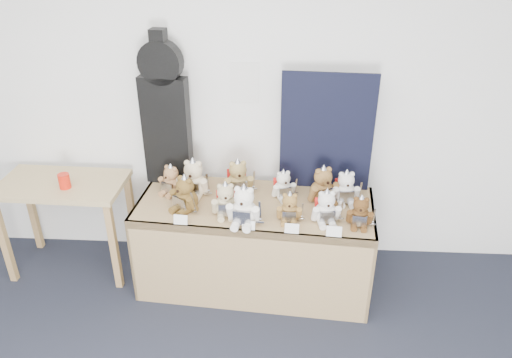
# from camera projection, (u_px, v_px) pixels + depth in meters

# --- Properties ---
(room_shell) EXTENTS (6.00, 6.00, 6.00)m
(room_shell) POSITION_uv_depth(u_px,v_px,m) (245.00, 83.00, 3.63)
(room_shell) COLOR silver
(room_shell) RESTS_ON floor
(display_table) EXTENTS (1.75, 0.85, 0.71)m
(display_table) POSITION_uv_depth(u_px,v_px,m) (254.00, 226.00, 3.60)
(display_table) COLOR olive
(display_table) RESTS_ON floor
(side_table) EXTENTS (0.95, 0.55, 0.78)m
(side_table) POSITION_uv_depth(u_px,v_px,m) (64.00, 197.00, 3.79)
(side_table) COLOR tan
(side_table) RESTS_ON floor
(guitar_case) EXTENTS (0.36, 0.16, 1.16)m
(guitar_case) POSITION_uv_depth(u_px,v_px,m) (165.00, 112.00, 3.62)
(guitar_case) COLOR black
(guitar_case) RESTS_ON display_table
(navy_board) EXTENTS (0.67, 0.06, 0.89)m
(navy_board) POSITION_uv_depth(u_px,v_px,m) (327.00, 133.00, 3.59)
(navy_board) COLOR black
(navy_board) RESTS_ON display_table
(red_cup) EXTENTS (0.08, 0.08, 0.11)m
(red_cup) POSITION_uv_depth(u_px,v_px,m) (64.00, 181.00, 3.63)
(red_cup) COLOR red
(red_cup) RESTS_ON side_table
(teddy_front_far_left) EXTENTS (0.24, 0.24, 0.29)m
(teddy_front_far_left) POSITION_uv_depth(u_px,v_px,m) (185.00, 195.00, 3.46)
(teddy_front_far_left) COLOR brown
(teddy_front_far_left) RESTS_ON display_table
(teddy_front_left) EXTENTS (0.23, 0.20, 0.28)m
(teddy_front_left) POSITION_uv_depth(u_px,v_px,m) (226.00, 201.00, 3.41)
(teddy_front_left) COLOR tan
(teddy_front_left) RESTS_ON display_table
(teddy_front_centre) EXTENTS (0.26, 0.22, 0.32)m
(teddy_front_centre) POSITION_uv_depth(u_px,v_px,m) (244.00, 207.00, 3.30)
(teddy_front_centre) COLOR white
(teddy_front_centre) RESTS_ON display_table
(teddy_front_right) EXTENTS (0.19, 0.16, 0.24)m
(teddy_front_right) POSITION_uv_depth(u_px,v_px,m) (289.00, 208.00, 3.35)
(teddy_front_right) COLOR brown
(teddy_front_right) RESTS_ON display_table
(teddy_front_far_right) EXTENTS (0.23, 0.20, 0.27)m
(teddy_front_far_right) POSITION_uv_depth(u_px,v_px,m) (326.00, 208.00, 3.33)
(teddy_front_far_right) COLOR silver
(teddy_front_far_right) RESTS_ON display_table
(teddy_front_end) EXTENTS (0.20, 0.17, 0.25)m
(teddy_front_end) POSITION_uv_depth(u_px,v_px,m) (360.00, 213.00, 3.30)
(teddy_front_end) COLOR #4F331B
(teddy_front_end) RESTS_ON display_table
(teddy_back_left) EXTENTS (0.26, 0.22, 0.32)m
(teddy_back_left) POSITION_uv_depth(u_px,v_px,m) (194.00, 180.00, 3.64)
(teddy_back_left) COLOR beige
(teddy_back_left) RESTS_ON display_table
(teddy_back_centre_left) EXTENTS (0.25, 0.23, 0.30)m
(teddy_back_centre_left) POSITION_uv_depth(u_px,v_px,m) (238.00, 179.00, 3.66)
(teddy_back_centre_left) COLOR tan
(teddy_back_centre_left) RESTS_ON display_table
(teddy_back_centre_right) EXTENTS (0.20, 0.19, 0.24)m
(teddy_back_centre_right) POSITION_uv_depth(u_px,v_px,m) (283.00, 186.00, 3.63)
(teddy_back_centre_right) COLOR silver
(teddy_back_centre_right) RESTS_ON display_table
(teddy_back_right) EXTENTS (0.26, 0.24, 0.31)m
(teddy_back_right) POSITION_uv_depth(u_px,v_px,m) (323.00, 186.00, 3.56)
(teddy_back_right) COLOR brown
(teddy_back_right) RESTS_ON display_table
(teddy_back_end) EXTENTS (0.23, 0.19, 0.28)m
(teddy_back_end) POSITION_uv_depth(u_px,v_px,m) (346.00, 188.00, 3.56)
(teddy_back_end) COLOR silver
(teddy_back_end) RESTS_ON display_table
(teddy_back_far_left) EXTENTS (0.20, 0.20, 0.25)m
(teddy_back_far_left) POSITION_uv_depth(u_px,v_px,m) (171.00, 181.00, 3.68)
(teddy_back_far_left) COLOR #996D47
(teddy_back_far_left) RESTS_ON display_table
(entry_card_a) EXTENTS (0.10, 0.03, 0.07)m
(entry_card_a) POSITION_uv_depth(u_px,v_px,m) (181.00, 220.00, 3.33)
(entry_card_a) COLOR silver
(entry_card_a) RESTS_ON display_table
(entry_card_b) EXTENTS (0.09, 0.03, 0.06)m
(entry_card_b) POSITION_uv_depth(u_px,v_px,m) (249.00, 225.00, 3.28)
(entry_card_b) COLOR silver
(entry_card_b) RESTS_ON display_table
(entry_card_c) EXTENTS (0.09, 0.03, 0.07)m
(entry_card_c) POSITION_uv_depth(u_px,v_px,m) (292.00, 228.00, 3.24)
(entry_card_c) COLOR silver
(entry_card_c) RESTS_ON display_table
(entry_card_d) EXTENTS (0.10, 0.03, 0.07)m
(entry_card_d) POSITION_uv_depth(u_px,v_px,m) (334.00, 231.00, 3.21)
(entry_card_d) COLOR silver
(entry_card_d) RESTS_ON display_table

